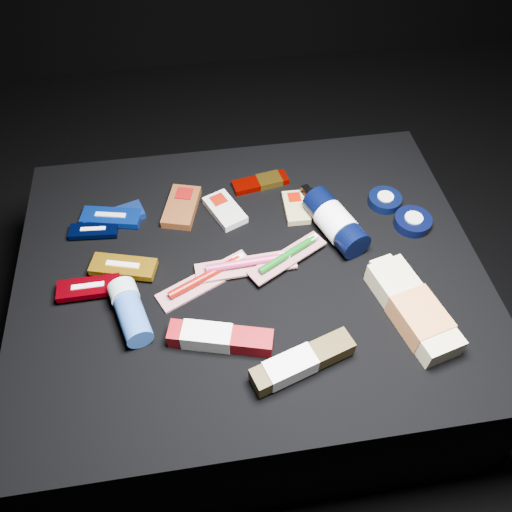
{
  "coord_description": "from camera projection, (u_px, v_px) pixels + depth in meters",
  "views": [
    {
      "loc": [
        -0.08,
        -0.64,
        1.24
      ],
      "look_at": [
        0.01,
        0.01,
        0.42
      ],
      "focal_mm": 35.0,
      "sensor_mm": 36.0,
      "label": 1
    }
  ],
  "objects": [
    {
      "name": "lotion_bottle",
      "position": [
        335.0,
        222.0,
        1.09
      ],
      "size": [
        0.12,
        0.22,
        0.07
      ],
      "rotation": [
        0.0,
        0.0,
        0.34
      ],
      "color": "black",
      "rests_on": "cloth_table"
    },
    {
      "name": "cream_tin_lower",
      "position": [
        413.0,
        221.0,
        1.12
      ],
      "size": [
        0.08,
        0.08,
        0.03
      ],
      "rotation": [
        0.0,
        0.0,
        -0.34
      ],
      "color": "black",
      "rests_on": "cloth_table"
    },
    {
      "name": "toothbrush_pack_0",
      "position": [
        207.0,
        278.0,
        1.03
      ],
      "size": [
        0.21,
        0.14,
        0.02
      ],
      "rotation": [
        0.0,
        0.0,
        0.45
      ],
      "color": "#B6ADA9",
      "rests_on": "cloth_table"
    },
    {
      "name": "toothpaste_carton_red",
      "position": [
        216.0,
        338.0,
        0.93
      ],
      "size": [
        0.2,
        0.09,
        0.04
      ],
      "rotation": [
        0.0,
        0.0,
        -0.27
      ],
      "color": "maroon",
      "rests_on": "cloth_table"
    },
    {
      "name": "clif_bar_1",
      "position": [
        224.0,
        209.0,
        1.15
      ],
      "size": [
        0.1,
        0.12,
        0.02
      ],
      "rotation": [
        0.0,
        0.0,
        0.41
      ],
      "color": "#B6B6AF",
      "rests_on": "cloth_table"
    },
    {
      "name": "luna_bar_3",
      "position": [
        123.0,
        267.0,
        1.04
      ],
      "size": [
        0.14,
        0.09,
        0.02
      ],
      "rotation": [
        0.0,
        0.0,
        -0.28
      ],
      "color": "orange",
      "rests_on": "cloth_table"
    },
    {
      "name": "bodywash_bottle",
      "position": [
        413.0,
        310.0,
        0.96
      ],
      "size": [
        0.13,
        0.24,
        0.05
      ],
      "rotation": [
        0.0,
        0.0,
        0.24
      ],
      "color": "beige",
      "rests_on": "cloth_table"
    },
    {
      "name": "luna_bar_4",
      "position": [
        89.0,
        288.0,
        1.0
      ],
      "size": [
        0.12,
        0.05,
        0.02
      ],
      "rotation": [
        0.0,
        0.0,
        0.01
      ],
      "color": "#7E0009",
      "rests_on": "cloth_table"
    },
    {
      "name": "cream_tin_upper",
      "position": [
        385.0,
        200.0,
        1.16
      ],
      "size": [
        0.08,
        0.08,
        0.02
      ],
      "rotation": [
        0.0,
        0.0,
        -0.4
      ],
      "color": "black",
      "rests_on": "cloth_table"
    },
    {
      "name": "luna_bar_1",
      "position": [
        111.0,
        217.0,
        1.13
      ],
      "size": [
        0.14,
        0.08,
        0.02
      ],
      "rotation": [
        0.0,
        0.0,
        -0.22
      ],
      "color": "#0A32B0",
      "rests_on": "cloth_table"
    },
    {
      "name": "ground",
      "position": [
        251.0,
        355.0,
        1.37
      ],
      "size": [
        3.0,
        3.0,
        0.0
      ],
      "primitive_type": "plane",
      "color": "black",
      "rests_on": "ground"
    },
    {
      "name": "cloth_table",
      "position": [
        251.0,
        316.0,
        1.21
      ],
      "size": [
        0.98,
        0.78,
        0.4
      ],
      "primitive_type": "cube",
      "color": "black",
      "rests_on": "ground"
    },
    {
      "name": "toothbrush_pack_1",
      "position": [
        247.0,
        264.0,
        1.04
      ],
      "size": [
        0.21,
        0.06,
        0.02
      ],
      "rotation": [
        0.0,
        0.0,
        0.05
      ],
      "color": "beige",
      "rests_on": "cloth_table"
    },
    {
      "name": "toothpaste_carton_green",
      "position": [
        298.0,
        364.0,
        0.89
      ],
      "size": [
        0.2,
        0.1,
        0.04
      ],
      "rotation": [
        0.0,
        0.0,
        0.31
      ],
      "color": "#3B2F12",
      "rests_on": "cloth_table"
    },
    {
      "name": "luna_bar_2",
      "position": [
        94.0,
        231.0,
        1.1
      ],
      "size": [
        0.11,
        0.05,
        0.01
      ],
      "rotation": [
        0.0,
        0.0,
        -0.08
      ],
      "color": "black",
      "rests_on": "cloth_table"
    },
    {
      "name": "power_bar",
      "position": [
        263.0,
        182.0,
        1.21
      ],
      "size": [
        0.14,
        0.06,
        0.02
      ],
      "rotation": [
        0.0,
        0.0,
        0.17
      ],
      "color": "#8A0500",
      "rests_on": "cloth_table"
    },
    {
      "name": "clif_bar_2",
      "position": [
        296.0,
        206.0,
        1.16
      ],
      "size": [
        0.06,
        0.1,
        0.02
      ],
      "rotation": [
        0.0,
        0.0,
        -0.03
      ],
      "color": "tan",
      "rests_on": "cloth_table"
    },
    {
      "name": "deodorant_stick",
      "position": [
        130.0,
        311.0,
        0.96
      ],
      "size": [
        0.09,
        0.14,
        0.06
      ],
      "rotation": [
        0.0,
        0.0,
        0.29
      ],
      "color": "#2953A7",
      "rests_on": "cloth_table"
    },
    {
      "name": "clif_bar_0",
      "position": [
        182.0,
        205.0,
        1.16
      ],
      "size": [
        0.1,
        0.14,
        0.02
      ],
      "rotation": [
        0.0,
        0.0,
        -0.28
      ],
      "color": "#592D14",
      "rests_on": "cloth_table"
    },
    {
      "name": "luna_bar_0",
      "position": [
        114.0,
        218.0,
        1.13
      ],
      "size": [
        0.14,
        0.09,
        0.02
      ],
      "rotation": [
        0.0,
        0.0,
        0.3
      ],
      "color": "#183BA2",
      "rests_on": "cloth_table"
    },
    {
      "name": "toothbrush_pack_2",
      "position": [
        288.0,
        256.0,
        1.05
      ],
      "size": [
        0.18,
        0.13,
        0.02
      ],
      "rotation": [
        0.0,
        0.0,
        0.5
      ],
      "color": "#A9A09D",
      "rests_on": "cloth_table"
    }
  ]
}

